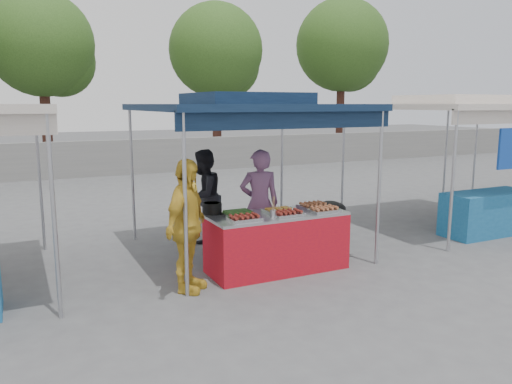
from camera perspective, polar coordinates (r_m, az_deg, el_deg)
name	(u,v)px	position (r m, az deg, el deg)	size (l,w,h in m)	color
ground_plane	(274,268)	(7.49, 2.03, -8.66)	(80.00, 80.00, 0.00)	#515254
back_wall	(123,157)	(17.68, -14.93, 3.84)	(40.00, 0.25, 1.20)	slate
main_canopy	(246,106)	(7.97, -1.18, 9.81)	(3.20, 3.20, 2.57)	#AAABB1
neighbor_stall_right	(467,146)	(10.43, 22.99, 4.84)	(3.20, 3.20, 2.57)	#AAABB1
tree_1	(46,49)	(19.82, -22.92, 14.84)	(3.70, 3.68, 6.32)	#3B1E16
tree_2	(219,55)	(20.56, -4.25, 15.39)	(3.71, 3.69, 6.33)	#3B1E16
tree_3	(344,49)	(23.61, 10.02, 15.76)	(4.10, 4.10, 7.04)	#3B1E16
vendor_table	(277,242)	(7.28, 2.42, -5.71)	(2.00, 0.80, 0.85)	#B00F1D
food_tray_fl	(244,218)	(6.70, -1.33, -3.04)	(0.42, 0.30, 0.07)	#B5B6BA
food_tray_fm	(287,214)	(6.98, 3.57, -2.53)	(0.42, 0.30, 0.07)	#B5B6BA
food_tray_fr	(324,210)	(7.30, 7.76, -2.06)	(0.42, 0.30, 0.07)	#B5B6BA
food_tray_bl	(238,213)	(7.01, -2.09, -2.47)	(0.42, 0.30, 0.07)	#B5B6BA
food_tray_bm	(278,210)	(7.24, 2.57, -2.06)	(0.42, 0.30, 0.07)	#B5B6BA
food_tray_br	(313,206)	(7.58, 6.51, -1.58)	(0.42, 0.30, 0.07)	#B5B6BA
cooking_pot	(212,208)	(7.16, -5.03, -1.86)	(0.28, 0.28, 0.16)	black
skewer_cup	(273,214)	(6.89, 1.96, -2.52)	(0.09, 0.09, 0.11)	#AAABB1
wok_burner	(329,223)	(8.14, 8.39, -3.47)	(0.52, 0.52, 0.87)	black
crate_left	(240,249)	(7.85, -1.79, -6.53)	(0.55, 0.38, 0.33)	#123C93
crate_right	(281,245)	(8.15, 2.83, -6.06)	(0.48, 0.34, 0.29)	#123C93
crate_stacked	(281,228)	(8.07, 2.85, -4.15)	(0.45, 0.32, 0.27)	#123C93
vendor_woman	(259,204)	(7.83, 0.40, -1.35)	(0.62, 0.41, 1.71)	#7C4F76
helper_man	(203,196)	(8.73, -6.04, -0.48)	(0.79, 0.62, 1.63)	black
customer_person	(187,226)	(6.43, -7.91, -3.90)	(1.01, 0.42, 1.73)	gold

